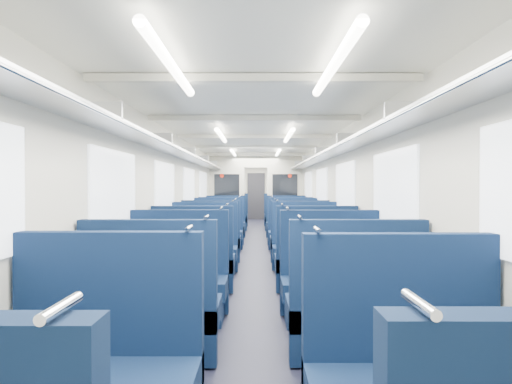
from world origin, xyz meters
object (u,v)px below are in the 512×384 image
(seat_19, at_px, (286,225))
(seat_21, at_px, (282,219))
(seat_6, at_px, (177,285))
(seat_16, at_px, (222,230))
(seat_2, at_px, (101,380))
(seat_18, at_px, (225,225))
(seat_23, at_px, (280,217))
(seat_10, at_px, (204,252))
(seat_13, at_px, (299,242))
(seat_17, at_px, (290,230))
(seat_7, at_px, (332,286))
(end_door, at_px, (256,196))
(seat_5, at_px, (353,315))
(seat_9, at_px, (315,264))
(seat_8, at_px, (194,264))
(seat_22, at_px, (232,217))
(seat_14, at_px, (218,235))
(seat_20, at_px, (230,219))
(seat_11, at_px, (305,251))
(bulkhead, at_px, (256,193))
(seat_4, at_px, (153,315))
(seat_12, at_px, (212,242))
(seat_15, at_px, (293,235))

(seat_19, relative_size, seat_21, 1.00)
(seat_6, bearing_deg, seat_16, 90.00)
(seat_2, height_order, seat_18, same)
(seat_21, xyz_separation_m, seat_23, (0.00, 1.30, 0.00))
(seat_10, bearing_deg, seat_13, 34.71)
(seat_17, bearing_deg, seat_7, -90.00)
(seat_7, height_order, seat_16, same)
(end_door, distance_m, seat_18, 6.95)
(seat_5, height_order, seat_9, same)
(seat_16, height_order, seat_17, same)
(seat_10, bearing_deg, seat_8, -90.00)
(seat_5, height_order, seat_22, same)
(seat_2, bearing_deg, seat_5, 35.39)
(seat_8, height_order, seat_18, same)
(seat_14, xyz_separation_m, seat_16, (0.00, 1.01, 0.00))
(seat_8, distance_m, seat_16, 4.52)
(seat_20, relative_size, seat_21, 1.00)
(seat_10, distance_m, seat_11, 1.66)
(end_door, bearing_deg, seat_13, -85.41)
(seat_11, bearing_deg, seat_10, -175.85)
(seat_6, xyz_separation_m, seat_8, (0.00, 1.22, 0.00))
(seat_13, height_order, seat_16, same)
(seat_7, xyz_separation_m, seat_14, (-1.66, 4.77, 0.00))
(bulkhead, xyz_separation_m, seat_2, (-0.83, -10.46, -0.86))
(seat_14, bearing_deg, seat_8, -90.00)
(seat_8, relative_size, seat_17, 1.00)
(seat_6, distance_m, seat_11, 2.93)
(end_door, relative_size, seat_21, 1.65)
(bulkhead, relative_size, seat_11, 2.31)
(seat_5, distance_m, seat_10, 3.74)
(bulkhead, distance_m, seat_17, 2.76)
(seat_4, relative_size, seat_6, 1.00)
(seat_12, relative_size, seat_18, 1.00)
(seat_4, bearing_deg, seat_17, 76.30)
(seat_8, xyz_separation_m, seat_22, (0.00, 8.87, 0.00))
(seat_20, bearing_deg, seat_18, -90.00)
(seat_2, height_order, seat_14, same)
(bulkhead, xyz_separation_m, seat_8, (-0.83, -7.01, -0.86))
(seat_11, xyz_separation_m, seat_19, (0.00, 4.47, 0.00))
(seat_2, xyz_separation_m, seat_23, (1.66, 12.44, 0.00))
(seat_19, distance_m, seat_23, 3.32)
(seat_22, bearing_deg, seat_15, -72.95)
(seat_20, bearing_deg, seat_21, -3.75)
(seat_6, distance_m, seat_15, 4.96)
(seat_5, bearing_deg, seat_16, 103.73)
(bulkhead, relative_size, seat_7, 2.31)
(seat_11, relative_size, seat_16, 1.00)
(seat_18, bearing_deg, end_door, 83.12)
(seat_9, bearing_deg, seat_6, -143.40)
(seat_8, relative_size, seat_16, 1.00)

